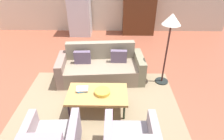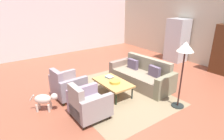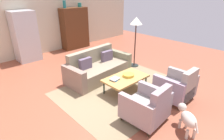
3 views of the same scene
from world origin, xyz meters
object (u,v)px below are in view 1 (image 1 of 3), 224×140
object	(u,v)px
cabinet	(139,11)
book_stack	(82,89)
coffee_table	(97,95)
couch	(101,67)
floor_lamp	(171,26)
fruit_bowl	(102,92)
refrigerator	(80,10)

from	to	relation	value
cabinet	book_stack	bearing A→B (deg)	-110.22
coffee_table	cabinet	distance (m)	4.51
couch	floor_lamp	xyz separation A→B (m)	(1.53, -0.20, 1.16)
fruit_bowl	cabinet	world-z (taller)	cabinet
couch	floor_lamp	world-z (taller)	floor_lamp
fruit_bowl	cabinet	bearing A→B (deg)	75.21
couch	refrigerator	world-z (taller)	refrigerator
cabinet	floor_lamp	world-z (taller)	cabinet
coffee_table	floor_lamp	size ratio (longest dim) A/B	0.70
coffee_table	book_stack	size ratio (longest dim) A/B	4.79
couch	fruit_bowl	bearing A→B (deg)	90.70
book_stack	floor_lamp	world-z (taller)	floor_lamp
floor_lamp	couch	bearing A→B (deg)	172.67
coffee_table	cabinet	size ratio (longest dim) A/B	0.67
cabinet	refrigerator	size ratio (longest dim) A/B	0.97
cabinet	floor_lamp	distance (m)	3.37
couch	fruit_bowl	world-z (taller)	couch
coffee_table	cabinet	world-z (taller)	cabinet
book_stack	refrigerator	bearing A→B (deg)	99.38
couch	floor_lamp	distance (m)	1.93
couch	book_stack	distance (m)	1.14
book_stack	refrigerator	world-z (taller)	refrigerator
book_stack	floor_lamp	distance (m)	2.28
fruit_bowl	floor_lamp	xyz separation A→B (m)	(1.43, 0.99, 1.00)
coffee_table	refrigerator	world-z (taller)	refrigerator
fruit_bowl	book_stack	bearing A→B (deg)	166.59
couch	floor_lamp	bearing A→B (deg)	168.15
cabinet	floor_lamp	size ratio (longest dim) A/B	1.05
couch	coffee_table	distance (m)	1.19
fruit_bowl	book_stack	xyz separation A→B (m)	(-0.41, 0.10, -0.01)
book_stack	floor_lamp	xyz separation A→B (m)	(1.84, 0.89, 1.02)
coffee_table	fruit_bowl	size ratio (longest dim) A/B	3.92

